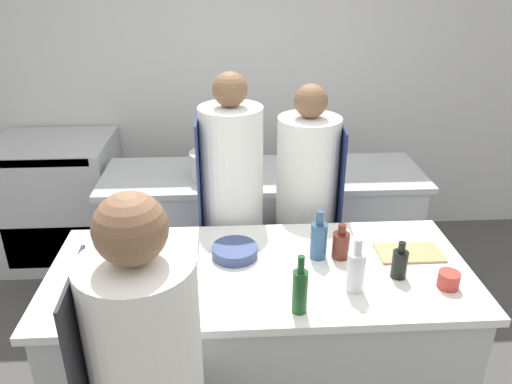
{
  "coord_description": "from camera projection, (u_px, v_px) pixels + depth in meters",
  "views": [
    {
      "loc": [
        -0.14,
        -2.04,
        2.3
      ],
      "look_at": [
        0.0,
        0.35,
        1.18
      ],
      "focal_mm": 35.0,
      "sensor_mm": 36.0,
      "label": 1
    }
  ],
  "objects": [
    {
      "name": "prep_counter",
      "position": [
        260.0,
        342.0,
        2.63
      ],
      "size": [
        2.05,
        0.88,
        0.93
      ],
      "color": "#B7BABC",
      "rests_on": "ground_plane"
    },
    {
      "name": "pass_counter",
      "position": [
        263.0,
        230.0,
        3.73
      ],
      "size": [
        2.27,
        0.69,
        0.93
      ],
      "color": "#B7BABC",
      "rests_on": "ground_plane"
    },
    {
      "name": "bowl_prep_small",
      "position": [
        155.0,
        244.0,
        2.59
      ],
      "size": [
        0.18,
        0.18,
        0.05
      ],
      "color": "#B7BABC",
      "rests_on": "prep_counter"
    },
    {
      "name": "oven_range",
      "position": [
        61.0,
        200.0,
        4.08
      ],
      "size": [
        0.89,
        0.74,
        1.02
      ],
      "color": "#B7BABC",
      "rests_on": "ground_plane"
    },
    {
      "name": "bottle_olive_oil",
      "position": [
        356.0,
        270.0,
        2.24
      ],
      "size": [
        0.08,
        0.08,
        0.27
      ],
      "color": "silver",
      "rests_on": "prep_counter"
    },
    {
      "name": "chef_at_stove",
      "position": [
        306.0,
        214.0,
        3.18
      ],
      "size": [
        0.4,
        0.38,
        1.66
      ],
      "rotation": [
        0.0,
        0.0,
        -1.64
      ],
      "color": "black",
      "rests_on": "ground_plane"
    },
    {
      "name": "cup",
      "position": [
        449.0,
        280.0,
        2.28
      ],
      "size": [
        0.1,
        0.1,
        0.08
      ],
      "color": "#B2382D",
      "rests_on": "prep_counter"
    },
    {
      "name": "bottle_vinegar",
      "position": [
        300.0,
        290.0,
        2.1
      ],
      "size": [
        0.07,
        0.07,
        0.28
      ],
      "color": "#19471E",
      "rests_on": "prep_counter"
    },
    {
      "name": "bottle_sauce",
      "position": [
        400.0,
        263.0,
        2.34
      ],
      "size": [
        0.07,
        0.07,
        0.19
      ],
      "color": "black",
      "rests_on": "prep_counter"
    },
    {
      "name": "chef_at_pass_far",
      "position": [
        232.0,
        216.0,
        3.04
      ],
      "size": [
        0.38,
        0.37,
        1.75
      ],
      "rotation": [
        0.0,
        0.0,
        1.57
      ],
      "color": "black",
      "rests_on": "ground_plane"
    },
    {
      "name": "bottle_wine",
      "position": [
        341.0,
        244.0,
        2.5
      ],
      "size": [
        0.09,
        0.09,
        0.19
      ],
      "color": "#5B2319",
      "rests_on": "prep_counter"
    },
    {
      "name": "cutting_board",
      "position": [
        409.0,
        253.0,
        2.55
      ],
      "size": [
        0.33,
        0.19,
        0.01
      ],
      "color": "tan",
      "rests_on": "prep_counter"
    },
    {
      "name": "stockpot",
      "position": [
        210.0,
        165.0,
        3.4
      ],
      "size": [
        0.28,
        0.28,
        0.19
      ],
      "color": "#B7BABC",
      "rests_on": "pass_counter"
    },
    {
      "name": "bowl_mixing_large",
      "position": [
        235.0,
        251.0,
        2.53
      ],
      "size": [
        0.23,
        0.23,
        0.06
      ],
      "color": "navy",
      "rests_on": "prep_counter"
    },
    {
      "name": "wall_back",
      "position": [
        244.0,
        78.0,
        4.16
      ],
      "size": [
        8.0,
        0.06,
        2.8
      ],
      "color": "silver",
      "rests_on": "ground_plane"
    },
    {
      "name": "bowl_ceramic_blue",
      "position": [
        100.0,
        283.0,
        2.26
      ],
      "size": [
        0.17,
        0.17,
        0.07
      ],
      "color": "tan",
      "rests_on": "prep_counter"
    },
    {
      "name": "bottle_water",
      "position": [
        190.0,
        277.0,
        2.23
      ],
      "size": [
        0.06,
        0.06,
        0.2
      ],
      "color": "#B2A84C",
      "rests_on": "prep_counter"
    },
    {
      "name": "bottle_cooking_oil",
      "position": [
        319.0,
        239.0,
        2.49
      ],
      "size": [
        0.08,
        0.08,
        0.26
      ],
      "color": "#2D5175",
      "rests_on": "prep_counter"
    }
  ]
}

